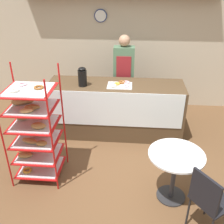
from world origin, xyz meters
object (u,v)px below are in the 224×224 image
Objects in this scene: person_worker at (124,75)px; pastry_rack at (34,130)px; coffee_carafe at (82,77)px; cafe_table at (175,165)px; cafe_chair at (209,198)px; donut_tray_counter at (120,85)px.

pastry_rack is at bearing -122.29° from person_worker.
coffee_carafe is at bearing -135.16° from person_worker.
coffee_carafe reaches higher than cafe_table.
cafe_chair is 2.33m from donut_tray_counter.
cafe_table is 0.80× the size of cafe_chair.
coffee_carafe is at bearing 67.42° from pastry_rack.
cafe_table is (0.75, -2.10, -0.40)m from person_worker.
pastry_rack is 0.96× the size of person_worker.
donut_tray_counter is (-0.04, -0.61, 0.05)m from person_worker.
pastry_rack reaches higher than donut_tray_counter.
cafe_chair is at bearing -20.84° from pastry_rack.
donut_tray_counter reaches higher than cafe_chair.
pastry_rack is 2.33m from cafe_chair.
person_worker is 2.85m from cafe_chair.
pastry_rack is 1.64m from donut_tray_counter.
coffee_carafe is (0.48, 1.14, 0.36)m from pastry_rack.
donut_tray_counter is at bearing 47.35° from pastry_rack.
cafe_chair is (0.28, -0.53, 0.01)m from cafe_table.
person_worker reaches higher than cafe_chair.
coffee_carafe is (-1.41, 1.44, 0.59)m from cafe_table.
cafe_chair is (1.03, -2.63, -0.39)m from person_worker.
pastry_rack is 1.93m from cafe_table.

